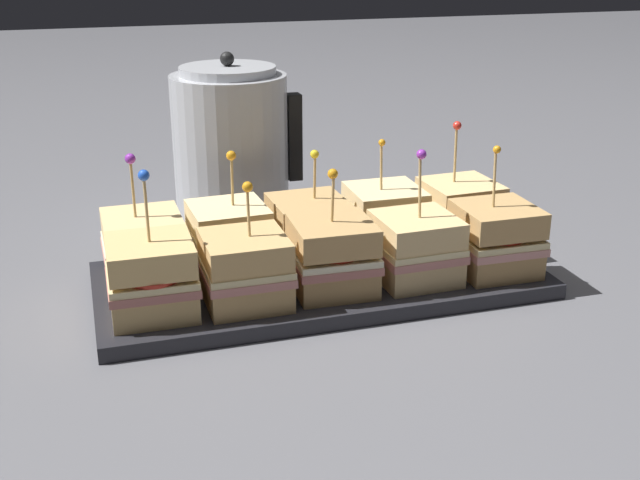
{
  "coord_description": "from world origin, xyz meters",
  "views": [
    {
      "loc": [
        -0.26,
        -0.84,
        0.4
      ],
      "look_at": [
        0.0,
        0.0,
        0.06
      ],
      "focal_mm": 45.0,
      "sensor_mm": 36.0,
      "label": 1
    }
  ],
  "objects_px": {
    "serving_platter": "(320,280)",
    "sandwich_front_left": "(245,270)",
    "kettle_steel": "(231,146)",
    "sandwich_front_center": "(334,256)",
    "sandwich_back_far_left": "(144,246)",
    "sandwich_back_far_right": "(459,213)",
    "sandwich_front_far_left": "(152,278)",
    "sandwich_back_right": "(385,219)",
    "sandwich_back_left": "(229,236)",
    "sandwich_front_far_right": "(496,239)",
    "sandwich_back_center": "(310,229)",
    "sandwich_front_right": "(415,248)"
  },
  "relations": [
    {
      "from": "serving_platter",
      "to": "sandwich_front_left",
      "type": "distance_m",
      "value": 0.12
    },
    {
      "from": "kettle_steel",
      "to": "sandwich_front_center",
      "type": "bearing_deg",
      "value": -80.85
    },
    {
      "from": "sandwich_back_far_left",
      "to": "sandwich_front_left",
      "type": "bearing_deg",
      "value": -45.73
    },
    {
      "from": "sandwich_back_far_left",
      "to": "sandwich_back_far_right",
      "type": "distance_m",
      "value": 0.41
    },
    {
      "from": "sandwich_back_far_left",
      "to": "kettle_steel",
      "type": "relative_size",
      "value": 0.62
    },
    {
      "from": "sandwich_front_center",
      "to": "sandwich_back_far_right",
      "type": "height_order",
      "value": "sandwich_back_far_right"
    },
    {
      "from": "serving_platter",
      "to": "sandwich_front_far_left",
      "type": "relative_size",
      "value": 3.33
    },
    {
      "from": "sandwich_front_far_left",
      "to": "sandwich_back_right",
      "type": "relative_size",
      "value": 1.09
    },
    {
      "from": "sandwich_back_left",
      "to": "sandwich_back_far_right",
      "type": "bearing_deg",
      "value": -1.04
    },
    {
      "from": "sandwich_front_left",
      "to": "sandwich_back_far_right",
      "type": "relative_size",
      "value": 0.86
    },
    {
      "from": "sandwich_front_far_left",
      "to": "sandwich_back_far_left",
      "type": "xyz_separation_m",
      "value": [
        0.0,
        0.1,
        -0.0
      ]
    },
    {
      "from": "sandwich_front_far_right",
      "to": "sandwich_back_far_right",
      "type": "distance_m",
      "value": 0.1
    },
    {
      "from": "sandwich_back_center",
      "to": "sandwich_back_right",
      "type": "height_order",
      "value": "sandwich_back_right"
    },
    {
      "from": "serving_platter",
      "to": "sandwich_front_left",
      "type": "height_order",
      "value": "sandwich_front_left"
    },
    {
      "from": "sandwich_back_center",
      "to": "sandwich_back_far_right",
      "type": "xyz_separation_m",
      "value": [
        0.2,
        -0.0,
        0.0
      ]
    },
    {
      "from": "sandwich_back_center",
      "to": "sandwich_back_far_right",
      "type": "relative_size",
      "value": 0.86
    },
    {
      "from": "sandwich_back_left",
      "to": "kettle_steel",
      "type": "bearing_deg",
      "value": 77.76
    },
    {
      "from": "sandwich_back_center",
      "to": "sandwich_back_right",
      "type": "bearing_deg",
      "value": 1.88
    },
    {
      "from": "sandwich_back_center",
      "to": "sandwich_back_far_left",
      "type": "bearing_deg",
      "value": -179.78
    },
    {
      "from": "serving_platter",
      "to": "sandwich_back_center",
      "type": "bearing_deg",
      "value": 87.13
    },
    {
      "from": "sandwich_front_left",
      "to": "sandwich_back_right",
      "type": "distance_m",
      "value": 0.23
    },
    {
      "from": "sandwich_front_center",
      "to": "kettle_steel",
      "type": "height_order",
      "value": "kettle_steel"
    },
    {
      "from": "serving_platter",
      "to": "sandwich_back_far_right",
      "type": "relative_size",
      "value": 3.29
    },
    {
      "from": "sandwich_back_left",
      "to": "sandwich_back_right",
      "type": "distance_m",
      "value": 0.2
    },
    {
      "from": "sandwich_front_left",
      "to": "sandwich_front_far_right",
      "type": "xyz_separation_m",
      "value": [
        0.3,
        0.0,
        0.0
      ]
    },
    {
      "from": "sandwich_front_center",
      "to": "sandwich_back_left",
      "type": "xyz_separation_m",
      "value": [
        -0.1,
        0.1,
        -0.0
      ]
    },
    {
      "from": "sandwich_front_far_left",
      "to": "sandwich_back_far_right",
      "type": "relative_size",
      "value": 0.99
    },
    {
      "from": "sandwich_back_center",
      "to": "sandwich_back_right",
      "type": "xyz_separation_m",
      "value": [
        0.1,
        0.0,
        0.0
      ]
    },
    {
      "from": "sandwich_front_left",
      "to": "sandwich_back_far_right",
      "type": "distance_m",
      "value": 0.32
    },
    {
      "from": "serving_platter",
      "to": "sandwich_front_left",
      "type": "relative_size",
      "value": 3.82
    },
    {
      "from": "sandwich_back_center",
      "to": "sandwich_back_right",
      "type": "relative_size",
      "value": 0.95
    },
    {
      "from": "sandwich_back_far_right",
      "to": "kettle_steel",
      "type": "bearing_deg",
      "value": 138.15
    },
    {
      "from": "sandwich_front_far_left",
      "to": "sandwich_back_left",
      "type": "relative_size",
      "value": 1.1
    },
    {
      "from": "serving_platter",
      "to": "sandwich_front_center",
      "type": "bearing_deg",
      "value": -88.3
    },
    {
      "from": "serving_platter",
      "to": "sandwich_back_left",
      "type": "bearing_deg",
      "value": 151.96
    },
    {
      "from": "sandwich_front_right",
      "to": "sandwich_back_left",
      "type": "distance_m",
      "value": 0.22
    },
    {
      "from": "sandwich_front_far_left",
      "to": "sandwich_front_right",
      "type": "relative_size",
      "value": 1.01
    },
    {
      "from": "sandwich_back_left",
      "to": "sandwich_back_far_left",
      "type": "bearing_deg",
      "value": -177.79
    },
    {
      "from": "sandwich_front_far_left",
      "to": "sandwich_back_right",
      "type": "distance_m",
      "value": 0.32
    },
    {
      "from": "sandwich_front_left",
      "to": "sandwich_front_right",
      "type": "xyz_separation_m",
      "value": [
        0.2,
        0.0,
        0.0
      ]
    },
    {
      "from": "sandwich_front_far_left",
      "to": "sandwich_back_right",
      "type": "xyz_separation_m",
      "value": [
        0.3,
        0.1,
        -0.0
      ]
    },
    {
      "from": "sandwich_front_right",
      "to": "sandwich_back_left",
      "type": "relative_size",
      "value": 1.09
    },
    {
      "from": "sandwich_front_far_right",
      "to": "sandwich_back_center",
      "type": "xyz_separation_m",
      "value": [
        -0.2,
        0.1,
        -0.0
      ]
    },
    {
      "from": "sandwich_back_left",
      "to": "sandwich_back_right",
      "type": "height_order",
      "value": "sandwich_back_right"
    },
    {
      "from": "sandwich_back_left",
      "to": "sandwich_back_right",
      "type": "xyz_separation_m",
      "value": [
        0.2,
        0.0,
        0.0
      ]
    },
    {
      "from": "sandwich_front_right",
      "to": "sandwich_back_center",
      "type": "height_order",
      "value": "sandwich_front_right"
    },
    {
      "from": "sandwich_back_center",
      "to": "kettle_steel",
      "type": "height_order",
      "value": "kettle_steel"
    },
    {
      "from": "sandwich_back_right",
      "to": "sandwich_front_center",
      "type": "bearing_deg",
      "value": -134.99
    },
    {
      "from": "sandwich_front_far_right",
      "to": "sandwich_back_right",
      "type": "height_order",
      "value": "sandwich_front_far_right"
    },
    {
      "from": "sandwich_front_far_left",
      "to": "kettle_steel",
      "type": "relative_size",
      "value": 0.65
    }
  ]
}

